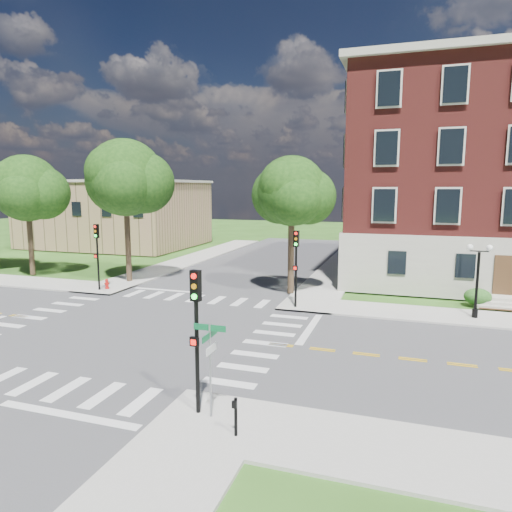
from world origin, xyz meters
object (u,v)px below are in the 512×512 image
(traffic_signal_ne, at_px, (296,259))
(push_button_post, at_px, (236,415))
(traffic_signal_se, at_px, (196,323))
(street_sign_pole, at_px, (210,352))
(fire_hydrant, at_px, (107,284))
(twin_lamp_west, at_px, (478,276))
(traffic_signal_nw, at_px, (97,248))

(traffic_signal_ne, relative_size, push_button_post, 4.00)
(traffic_signal_se, relative_size, push_button_post, 4.00)
(push_button_post, bearing_deg, street_sign_pole, 143.85)
(street_sign_pole, distance_m, fire_hydrant, 21.33)
(twin_lamp_west, bearing_deg, push_button_post, -118.08)
(traffic_signal_ne, xyz_separation_m, twin_lamp_west, (10.34, 0.96, -0.66))
(twin_lamp_west, bearing_deg, traffic_signal_se, -124.21)
(twin_lamp_west, xyz_separation_m, fire_hydrant, (-24.76, -0.20, -2.06))
(traffic_signal_se, xyz_separation_m, traffic_signal_nw, (-14.79, 14.50, 0.00))
(twin_lamp_west, bearing_deg, street_sign_pole, -122.65)
(traffic_signal_se, bearing_deg, street_sign_pole, -11.46)
(traffic_signal_se, distance_m, traffic_signal_nw, 20.71)
(twin_lamp_west, bearing_deg, traffic_signal_ne, -174.71)
(traffic_signal_ne, height_order, fire_hydrant, traffic_signal_ne)
(traffic_signal_ne, distance_m, push_button_post, 15.45)
(street_sign_pole, bearing_deg, traffic_signal_nw, 136.36)
(fire_hydrant, bearing_deg, traffic_signal_se, -45.98)
(traffic_signal_ne, bearing_deg, push_button_post, -83.49)
(traffic_signal_ne, distance_m, fire_hydrant, 14.70)
(traffic_signal_se, relative_size, fire_hydrant, 6.40)
(traffic_signal_nw, relative_size, twin_lamp_west, 1.13)
(traffic_signal_se, bearing_deg, traffic_signal_ne, 90.13)
(twin_lamp_west, height_order, street_sign_pole, twin_lamp_west)
(traffic_signal_ne, relative_size, traffic_signal_nw, 1.00)
(push_button_post, height_order, fire_hydrant, push_button_post)
(street_sign_pole, height_order, fire_hydrant, street_sign_pole)
(traffic_signal_ne, height_order, traffic_signal_nw, same)
(street_sign_pole, relative_size, push_button_post, 2.58)
(traffic_signal_ne, distance_m, traffic_signal_nw, 14.76)
(traffic_signal_ne, relative_size, fire_hydrant, 6.40)
(traffic_signal_se, relative_size, traffic_signal_ne, 1.00)
(traffic_signal_nw, relative_size, street_sign_pole, 1.55)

